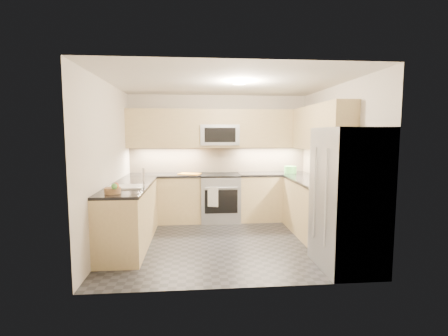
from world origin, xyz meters
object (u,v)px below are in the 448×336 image
fruit_basket (113,191)px  utensil_bowl (290,170)px  gas_range (220,198)px  cutting_board (190,174)px  refrigerator (348,199)px  microwave (219,135)px

fruit_basket → utensil_bowl: bearing=33.6°
gas_range → fruit_basket: (-1.57, -2.00, 0.52)m
gas_range → cutting_board: 0.77m
refrigerator → cutting_board: bearing=130.2°
refrigerator → utensil_bowl: size_ratio=7.42×
gas_range → fruit_basket: fruit_basket is taller
fruit_basket → cutting_board: bearing=64.0°
cutting_board → gas_range: bearing=0.8°
microwave → gas_range: bearing=-90.0°
refrigerator → cutting_board: size_ratio=4.45×
gas_range → fruit_basket: bearing=-128.0°
microwave → cutting_board: microwave is taller
fruit_basket → refrigerator: bearing=-8.0°
cutting_board → refrigerator: bearing=-49.8°
cutting_board → fruit_basket: size_ratio=1.92×
refrigerator → fruit_basket: refrigerator is taller
refrigerator → fruit_basket: size_ratio=8.54×
gas_range → cutting_board: bearing=-179.2°
microwave → utensil_bowl: 1.58m
fruit_basket → gas_range: bearing=52.0°
refrigerator → cutting_board: 3.16m
gas_range → refrigerator: bearing=-59.1°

